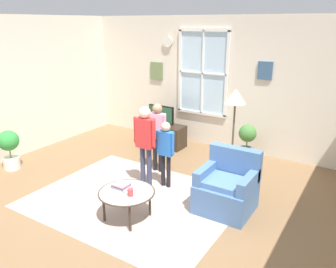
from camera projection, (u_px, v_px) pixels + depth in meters
The scene contains 16 objects.
ground_plane at pixel (133, 205), 5.03m from camera, with size 6.90×6.53×0.02m, color brown.
back_wall at pixel (220, 83), 7.03m from camera, with size 6.30×0.17×2.73m.
area_rug at pixel (134, 199), 5.17m from camera, with size 2.99×2.37×0.01m, color tan.
tv_stand at pixel (161, 135), 7.39m from camera, with size 1.05×0.45×0.48m.
television at pixel (161, 115), 7.24m from camera, with size 0.60×0.08×0.42m.
armchair at pixel (227, 188), 4.82m from camera, with size 0.76×0.74×0.87m.
coffee_table at pixel (127, 193), 4.56m from camera, with size 0.78×0.78×0.41m.
book_stack at pixel (121, 186), 4.65m from camera, with size 0.26×0.20×0.07m.
cup at pixel (130, 192), 4.44m from camera, with size 0.08×0.08×0.10m, color #BF3F3F.
remote_near_books at pixel (126, 189), 4.61m from camera, with size 0.04×0.14×0.02m, color black.
person_pink_shirt at pixel (157, 130), 5.93m from camera, with size 0.38×0.17×1.26m.
person_red_shirt at pixel (145, 138), 5.34m from camera, with size 0.41×0.18×1.35m.
person_blue_shirt at pixel (166, 147), 5.38m from camera, with size 0.33×0.15×1.11m.
potted_plant_by_window at pixel (247, 141), 6.55m from camera, with size 0.34×0.34×0.72m.
potted_plant_corner at pixel (9, 147), 6.12m from camera, with size 0.37×0.37×0.74m.
floor_lamp at pixel (235, 107), 5.07m from camera, with size 0.32×0.32×1.65m.
Camera 1 is at (2.79, -3.49, 2.59)m, focal length 36.07 mm.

